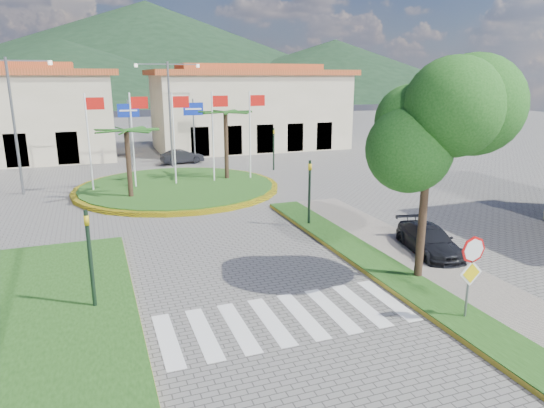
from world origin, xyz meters
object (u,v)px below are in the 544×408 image
object	(u,v)px
roundabout_island	(178,187)
car_dark_a	(74,153)
stop_sign	(471,265)
car_side_right	(429,240)
deciduous_tree	(430,133)
white_van	(39,158)
car_dark_b	(182,157)

from	to	relation	value
roundabout_island	car_dark_a	bearing A→B (deg)	114.97
stop_sign	car_side_right	size ratio (longest dim) A/B	0.68
deciduous_tree	white_van	xyz separation A→B (m)	(-14.38, 29.62, -4.62)
deciduous_tree	car_side_right	distance (m)	5.41
car_dark_a	car_dark_b	size ratio (longest dim) A/B	1.11
car_side_right	roundabout_island	bearing A→B (deg)	129.04
car_dark_a	car_side_right	xyz separation A→B (m)	(13.85, -28.63, -0.08)
roundabout_island	white_van	xyz separation A→B (m)	(-8.89, 12.62, 0.39)
deciduous_tree	car_dark_b	xyz separation A→B (m)	(-3.49, 26.33, -4.61)
roundabout_island	car_dark_a	size ratio (longest dim) A/B	3.36
white_van	car_side_right	xyz separation A→B (m)	(16.38, -27.62, 0.01)
roundabout_island	car_dark_b	world-z (taller)	roundabout_island
deciduous_tree	car_dark_a	bearing A→B (deg)	111.14
stop_sign	car_dark_b	world-z (taller)	stop_sign
stop_sign	white_van	bearing A→B (deg)	112.88
stop_sign	car_dark_a	xyz separation A→B (m)	(-11.25, 33.67, -1.15)
white_van	car_dark_a	xyz separation A→B (m)	(2.54, 1.01, 0.09)
deciduous_tree	roundabout_island	bearing A→B (deg)	107.91
roundabout_island	stop_sign	xyz separation A→B (m)	(4.90, -20.04, 1.62)
white_van	car_dark_b	size ratio (longest dim) A/B	1.17
car_dark_b	car_side_right	world-z (taller)	car_side_right
white_van	car_dark_a	distance (m)	2.73
stop_sign	deciduous_tree	world-z (taller)	deciduous_tree
roundabout_island	stop_sign	bearing A→B (deg)	-76.27
roundabout_island	deciduous_tree	bearing A→B (deg)	-72.09
stop_sign	car_dark_a	bearing A→B (deg)	108.47
stop_sign	white_van	world-z (taller)	stop_sign
car_side_right	car_dark_b	bearing A→B (deg)	115.21
deciduous_tree	white_van	distance (m)	33.25
car_dark_b	car_side_right	distance (m)	24.94
stop_sign	car_dark_b	bearing A→B (deg)	95.62
car_dark_a	car_side_right	world-z (taller)	car_dark_a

